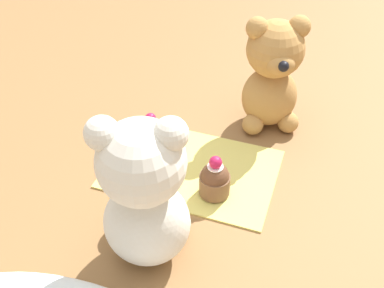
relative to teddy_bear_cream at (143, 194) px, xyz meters
The scene contains 7 objects.
ground_plane 0.21m from the teddy_bear_cream, 91.11° to the right, with size 4.00×4.00×0.00m, color olive.
knitted_placemat 0.21m from the teddy_bear_cream, 91.11° to the right, with size 0.28×0.19×0.01m, color #E0D166.
teddy_bear_cream is the anchor object (origin of this frame).
teddy_bear_tan 0.35m from the teddy_bear_cream, 105.27° to the right, with size 0.13×0.12×0.21m.
cupcake_near_cream_bear 0.16m from the teddy_bear_cream, 112.70° to the right, with size 0.05×0.05×0.07m.
saucer_plate 0.23m from the teddy_bear_cream, 68.67° to the right, with size 0.09×0.09×0.01m, color white.
cupcake_near_tan_bear 0.22m from the teddy_bear_cream, 68.67° to the right, with size 0.05×0.05×0.07m.
Camera 1 is at (-0.18, 0.51, 0.52)m, focal length 42.00 mm.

